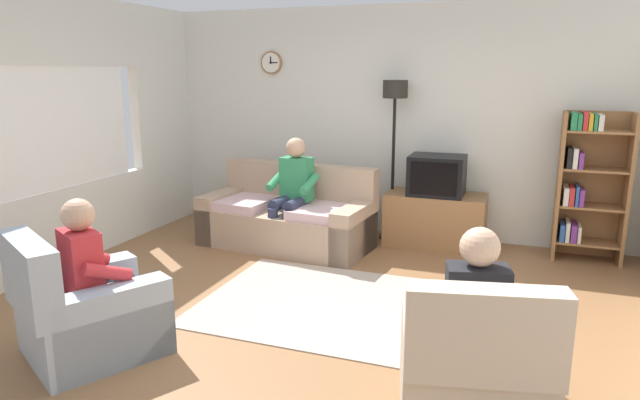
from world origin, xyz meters
name	(u,v)px	position (x,y,z in m)	size (l,w,h in m)	color
ground_plane	(314,316)	(0.00, 0.00, 0.00)	(12.00, 12.00, 0.00)	#8C603D
back_wall_assembly	(392,122)	(0.00, 2.66, 1.35)	(6.20, 0.17, 2.70)	silver
left_wall_assembly	(31,137)	(-2.86, 0.03, 1.34)	(0.12, 5.80, 2.70)	silver
couch	(288,219)	(-0.96, 1.68, 0.31)	(1.98, 1.06, 0.90)	tan
tv_stand	(435,220)	(0.62, 2.25, 0.30)	(1.10, 0.56, 0.60)	olive
tv	(437,175)	(0.62, 2.23, 0.82)	(0.60, 0.49, 0.44)	black
bookshelf	(587,183)	(2.14, 2.32, 0.82)	(0.68, 0.36, 1.55)	olive
floor_lamp	(394,116)	(0.09, 2.35, 1.45)	(0.28, 0.28, 1.85)	black
armchair_near_window	(87,315)	(-1.27, -1.12, 0.29)	(1.13, 1.16, 0.90)	#9EADBC
armchair_near_bookshelf	(472,367)	(1.32, -0.92, 0.29)	(0.97, 1.03, 0.90)	#BCAD99
area_rug	(334,304)	(0.08, 0.26, 0.01)	(2.20, 1.70, 0.01)	#AD9E8E
person_on_couch	(292,188)	(-0.85, 1.57, 0.70)	(0.54, 0.56, 1.24)	#338C59
person_in_left_armchair	(96,269)	(-1.23, -1.04, 0.60)	(0.61, 0.63, 1.12)	red
person_in_right_armchair	(473,309)	(1.30, -0.83, 0.60)	(0.57, 0.59, 1.12)	black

